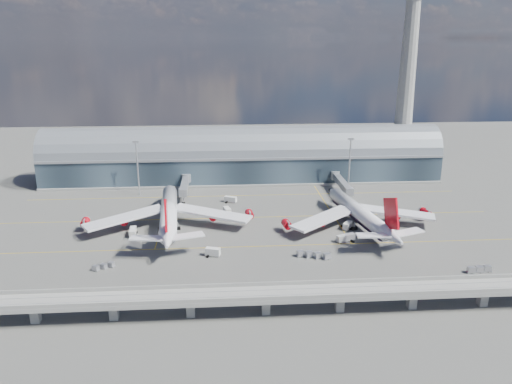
{
  "coord_description": "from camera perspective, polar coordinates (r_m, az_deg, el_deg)",
  "views": [
    {
      "loc": [
        -11.01,
        -172.71,
        70.67
      ],
      "look_at": [
        1.97,
        10.0,
        14.0
      ],
      "focal_mm": 35.0,
      "sensor_mm": 36.0,
      "label": 1
    }
  ],
  "objects": [
    {
      "name": "cargo_train_1",
      "position": [
        169.81,
        6.6,
        -7.15
      ],
      "size": [
        11.71,
        5.46,
        1.95
      ],
      "rotation": [
        0.0,
        0.0,
        1.89
      ],
      "color": "gray",
      "rests_on": "ground"
    },
    {
      "name": "service_truck_0",
      "position": [
        192.16,
        -13.9,
        -4.47
      ],
      "size": [
        2.7,
        6.74,
        2.74
      ],
      "rotation": [
        0.0,
        0.0,
        0.07
      ],
      "color": "beige",
      "rests_on": "ground"
    },
    {
      "name": "guideway",
      "position": [
        135.1,
        1.14,
        -11.75
      ],
      "size": [
        220.0,
        8.5,
        7.2
      ],
      "color": "gray",
      "rests_on": "ground"
    },
    {
      "name": "jet_bridge_left",
      "position": [
        235.78,
        -8.13,
        0.89
      ],
      "size": [
        4.4,
        28.0,
        7.25
      ],
      "color": "gray",
      "rests_on": "ground"
    },
    {
      "name": "service_truck_2",
      "position": [
        184.45,
        10.23,
        -5.18
      ],
      "size": [
        7.36,
        4.55,
        2.58
      ],
      "rotation": [
        0.0,
        0.0,
        1.95
      ],
      "color": "beige",
      "rests_on": "ground"
    },
    {
      "name": "cargo_train_2",
      "position": [
        173.83,
        24.17,
        -8.06
      ],
      "size": [
        8.45,
        2.7,
        1.86
      ],
      "rotation": [
        0.0,
        0.0,
        1.45
      ],
      "color": "gray",
      "rests_on": "ground"
    },
    {
      "name": "service_truck_4",
      "position": [
        208.75,
        -3.32,
        -2.19
      ],
      "size": [
        3.57,
        5.51,
        2.95
      ],
      "rotation": [
        0.0,
        0.0,
        0.26
      ],
      "color": "beige",
      "rests_on": "ground"
    },
    {
      "name": "service_truck_5",
      "position": [
        224.11,
        -2.93,
        -0.85
      ],
      "size": [
        5.86,
        4.09,
        2.65
      ],
      "rotation": [
        0.0,
        0.0,
        1.16
      ],
      "color": "beige",
      "rests_on": "ground"
    },
    {
      "name": "floodlight_mast_right",
      "position": [
        242.55,
        10.64,
        3.29
      ],
      "size": [
        3.0,
        0.7,
        25.7
      ],
      "color": "gray",
      "rests_on": "ground"
    },
    {
      "name": "airliner_right",
      "position": [
        197.61,
        11.82,
        -2.51
      ],
      "size": [
        61.54,
        64.38,
        20.46
      ],
      "rotation": [
        0.0,
        0.0,
        0.16
      ],
      "color": "white",
      "rests_on": "ground"
    },
    {
      "name": "floodlight_mast_left",
      "position": [
        237.96,
        -13.39,
        2.85
      ],
      "size": [
        3.0,
        0.7,
        25.7
      ],
      "color": "gray",
      "rests_on": "ground"
    },
    {
      "name": "control_tower",
      "position": [
        273.8,
        16.89,
        12.49
      ],
      "size": [
        19.0,
        19.0,
        103.0
      ],
      "color": "gray",
      "rests_on": "ground"
    },
    {
      "name": "jet_bridge_right",
      "position": [
        240.01,
        9.71,
        1.1
      ],
      "size": [
        4.4,
        32.0,
        7.25
      ],
      "color": "gray",
      "rests_on": "ground"
    },
    {
      "name": "cargo_train_0",
      "position": [
        168.32,
        -17.02,
        -8.13
      ],
      "size": [
        7.12,
        4.83,
        1.63
      ],
      "rotation": [
        0.0,
        0.0,
        1.07
      ],
      "color": "gray",
      "rests_on": "ground"
    },
    {
      "name": "service_truck_1",
      "position": [
        170.42,
        -4.95,
        -6.85
      ],
      "size": [
        5.34,
        3.58,
        2.84
      ],
      "rotation": [
        0.0,
        0.0,
        1.28
      ],
      "color": "beige",
      "rests_on": "ground"
    },
    {
      "name": "terminal",
      "position": [
        257.86,
        -1.51,
        3.88
      ],
      "size": [
        200.0,
        30.0,
        28.0
      ],
      "color": "#1E2932",
      "rests_on": "ground"
    },
    {
      "name": "service_truck_3",
      "position": [
        196.27,
        10.42,
        -3.78
      ],
      "size": [
        4.77,
        5.82,
        2.68
      ],
      "rotation": [
        0.0,
        0.0,
        -0.57
      ],
      "color": "beige",
      "rests_on": "ground"
    },
    {
      "name": "airliner_left",
      "position": [
        194.65,
        -9.94,
        -2.46
      ],
      "size": [
        66.46,
        69.85,
        21.27
      ],
      "rotation": [
        0.0,
        0.0,
        0.08
      ],
      "color": "white",
      "rests_on": "ground"
    },
    {
      "name": "taxi_lines",
      "position": [
        207.53,
        -0.78,
        -2.72
      ],
      "size": [
        200.0,
        80.12,
        0.01
      ],
      "color": "gold",
      "rests_on": "ground"
    },
    {
      "name": "ground",
      "position": [
        186.94,
        -0.39,
        -5.02
      ],
      "size": [
        500.0,
        500.0,
        0.0
      ],
      "primitive_type": "plane",
      "color": "#474744",
      "rests_on": "ground"
    }
  ]
}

